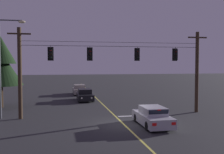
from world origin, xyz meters
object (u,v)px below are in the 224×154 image
object	(u,v)px
traffic_light_leftmost	(51,54)
traffic_light_left_inner	(90,54)
car_oncoming_lead	(85,95)
street_lamp_corner	(4,59)
traffic_light_centre	(138,54)
car_waiting_near_lane	(152,117)
car_oncoming_trailing	(79,90)
traffic_light_right_inner	(176,55)
tree_verge_near	(0,63)

from	to	relation	value
traffic_light_leftmost	traffic_light_left_inner	world-z (taller)	same
car_oncoming_lead	street_lamp_corner	world-z (taller)	street_lamp_corner
street_lamp_corner	traffic_light_centre	bearing A→B (deg)	-2.22
car_waiting_near_lane	car_oncoming_trailing	world-z (taller)	same
car_oncoming_trailing	street_lamp_corner	world-z (taller)	street_lamp_corner
traffic_light_leftmost	car_oncoming_trailing	distance (m)	17.18
traffic_light_right_inner	car_oncoming_trailing	xyz separation A→B (m)	(-7.39, 16.19, -4.60)
traffic_light_right_inner	car_oncoming_trailing	bearing A→B (deg)	114.55
car_oncoming_trailing	street_lamp_corner	distance (m)	17.81
traffic_light_leftmost	traffic_light_right_inner	bearing A→B (deg)	0.00
car_oncoming_lead	tree_verge_near	bearing A→B (deg)	-158.54
traffic_light_centre	traffic_light_right_inner	size ratio (longest dim) A/B	1.00
car_oncoming_trailing	car_oncoming_lead	bearing A→B (deg)	-88.46
traffic_light_leftmost	traffic_light_right_inner	distance (m)	10.87
car_oncoming_lead	street_lamp_corner	bearing A→B (deg)	-128.56
traffic_light_left_inner	traffic_light_right_inner	size ratio (longest dim) A/B	1.00
traffic_light_left_inner	car_oncoming_trailing	bearing A→B (deg)	89.05
car_oncoming_lead	traffic_light_left_inner	bearing A→B (deg)	-92.65
street_lamp_corner	car_waiting_near_lane	bearing A→B (deg)	-23.42
traffic_light_leftmost	tree_verge_near	world-z (taller)	tree_verge_near
traffic_light_right_inner	street_lamp_corner	world-z (taller)	street_lamp_corner
car_waiting_near_lane	street_lamp_corner	bearing A→B (deg)	156.58
traffic_light_right_inner	car_waiting_near_lane	world-z (taller)	traffic_light_right_inner
car_waiting_near_lane	car_oncoming_lead	xyz separation A→B (m)	(-3.53, 13.92, -0.00)
traffic_light_leftmost	traffic_light_centre	world-z (taller)	same
traffic_light_right_inner	traffic_light_leftmost	bearing A→B (deg)	180.00
car_waiting_near_lane	traffic_light_left_inner	bearing A→B (deg)	132.89
traffic_light_leftmost	tree_verge_near	bearing A→B (deg)	129.67
traffic_light_centre	traffic_light_left_inner	bearing A→B (deg)	180.00
traffic_light_centre	car_waiting_near_lane	bearing A→B (deg)	-92.18
car_oncoming_trailing	car_waiting_near_lane	bearing A→B (deg)	-79.73
traffic_light_right_inner	car_waiting_near_lane	xyz separation A→B (m)	(-3.69, -4.28, -4.60)
traffic_light_centre	tree_verge_near	world-z (taller)	tree_verge_near
car_oncoming_lead	car_oncoming_trailing	xyz separation A→B (m)	(-0.18, 6.55, 0.00)
traffic_light_leftmost	tree_verge_near	xyz separation A→B (m)	(-5.13, 6.18, -0.73)
car_waiting_near_lane	street_lamp_corner	world-z (taller)	street_lamp_corner
car_waiting_near_lane	traffic_light_centre	bearing A→B (deg)	87.82
car_waiting_near_lane	tree_verge_near	xyz separation A→B (m)	(-12.32, 10.46, 3.87)
traffic_light_centre	street_lamp_corner	distance (m)	11.05
car_oncoming_lead	tree_verge_near	size ratio (longest dim) A/B	0.61
car_oncoming_lead	traffic_light_centre	bearing A→B (deg)	-69.02
traffic_light_left_inner	tree_verge_near	size ratio (longest dim) A/B	0.17
car_oncoming_trailing	street_lamp_corner	size ratio (longest dim) A/B	0.55
traffic_light_leftmost	traffic_light_centre	xyz separation A→B (m)	(7.35, 0.00, 0.00)
car_oncoming_lead	street_lamp_corner	distance (m)	12.49
car_waiting_near_lane	car_oncoming_trailing	size ratio (longest dim) A/B	0.98
street_lamp_corner	tree_verge_near	size ratio (longest dim) A/B	1.10
traffic_light_leftmost	street_lamp_corner	bearing A→B (deg)	173.38
traffic_light_left_inner	tree_verge_near	world-z (taller)	tree_verge_near
street_lamp_corner	traffic_light_leftmost	bearing A→B (deg)	-6.62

